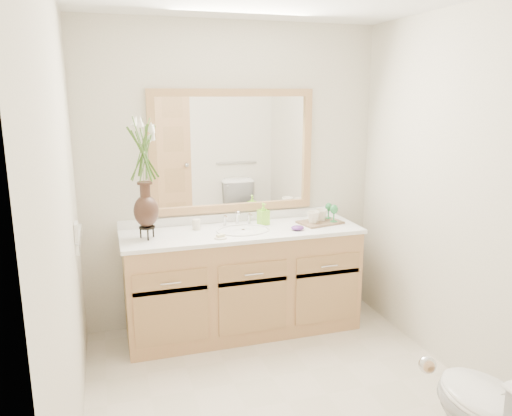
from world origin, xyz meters
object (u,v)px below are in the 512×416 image
object	(u,v)px
flower_vase	(143,158)
soap_bottle	(263,215)
tray	(320,222)
tumbler	(196,224)

from	to	relation	value
flower_vase	soap_bottle	world-z (taller)	flower_vase
flower_vase	soap_bottle	distance (m)	1.06
flower_vase	tray	world-z (taller)	flower_vase
tumbler	soap_bottle	xyz separation A→B (m)	(0.54, -0.01, 0.04)
tumbler	tray	xyz separation A→B (m)	(0.99, -0.11, -0.03)
soap_bottle	tray	world-z (taller)	soap_bottle
soap_bottle	tray	distance (m)	0.47
tumbler	tray	world-z (taller)	tumbler
tumbler	tray	distance (m)	1.00
flower_vase	tumbler	xyz separation A→B (m)	(0.38, 0.14, -0.54)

